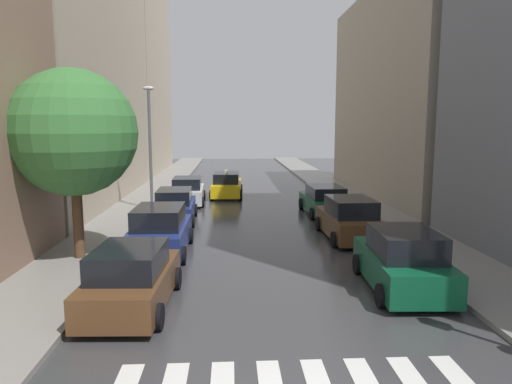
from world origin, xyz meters
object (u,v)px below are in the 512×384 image
at_px(parked_car_right_nearest, 403,262).
at_px(taxi_midroad, 227,185).
at_px(parked_car_left_nearest, 131,279).
at_px(lamp_post_left, 150,139).
at_px(parked_car_left_third, 175,207).
at_px(street_tree_left, 73,133).
at_px(parked_car_right_second, 349,220).
at_px(parked_car_right_third, 325,201).
at_px(parked_car_left_second, 160,232).
at_px(parked_car_left_fourth, 188,191).

height_order(parked_car_right_nearest, taxi_midroad, parked_car_right_nearest).
height_order(parked_car_left_nearest, lamp_post_left, lamp_post_left).
height_order(parked_car_left_nearest, parked_car_left_third, parked_car_left_nearest).
xyz_separation_m(parked_car_right_nearest, street_tree_left, (-10.36, 3.41, 3.68)).
height_order(parked_car_left_third, taxi_midroad, taxi_midroad).
bearing_deg(parked_car_left_third, parked_car_right_second, -117.39).
bearing_deg(lamp_post_left, taxi_midroad, 51.95).
bearing_deg(parked_car_right_third, lamp_post_left, 79.64).
bearing_deg(parked_car_left_second, parked_car_left_nearest, -179.48).
relative_size(parked_car_left_nearest, parked_car_left_third, 1.00).
relative_size(parked_car_left_nearest, parked_car_left_second, 0.97).
bearing_deg(parked_car_left_third, taxi_midroad, -18.42).
height_order(parked_car_left_nearest, parked_car_left_second, parked_car_left_second).
xyz_separation_m(parked_car_right_third, lamp_post_left, (-9.41, 1.33, 3.29)).
height_order(parked_car_right_nearest, parked_car_right_second, parked_car_right_nearest).
distance_m(parked_car_right_second, street_tree_left, 11.35).
distance_m(taxi_midroad, street_tree_left, 16.04).
bearing_deg(lamp_post_left, parked_car_right_third, -8.07).
bearing_deg(lamp_post_left, parked_car_left_nearest, -82.79).
height_order(parked_car_left_fourth, parked_car_right_second, parked_car_right_second).
height_order(taxi_midroad, street_tree_left, street_tree_left).
bearing_deg(parked_car_left_nearest, lamp_post_left, 9.76).
distance_m(parked_car_left_third, taxi_midroad, 8.54).
bearing_deg(parked_car_left_nearest, parked_car_right_nearest, -79.96).
xyz_separation_m(parked_car_left_third, parked_car_right_nearest, (7.77, -9.98, 0.06)).
height_order(parked_car_left_third, parked_car_left_fourth, parked_car_left_third).
xyz_separation_m(parked_car_left_nearest, parked_car_right_third, (7.65, 12.57, -0.05)).
height_order(parked_car_left_second, parked_car_left_fourth, parked_car_left_second).
relative_size(parked_car_left_third, parked_car_left_fourth, 1.01).
relative_size(taxi_midroad, street_tree_left, 0.70).
xyz_separation_m(parked_car_left_nearest, parked_car_left_fourth, (-0.01, 16.38, -0.02)).
xyz_separation_m(parked_car_left_second, parked_car_left_third, (-0.12, 5.74, -0.06)).
bearing_deg(taxi_midroad, parked_car_left_nearest, 175.15).
bearing_deg(parked_car_right_second, parked_car_left_fourth, 38.47).
xyz_separation_m(street_tree_left, lamp_post_left, (0.97, 9.49, -0.50)).
xyz_separation_m(parked_car_left_second, parked_car_right_second, (7.66, 1.96, -0.02)).
height_order(parked_car_left_third, parked_car_right_second, parked_car_right_second).
bearing_deg(street_tree_left, parked_car_left_fourth, 77.18).
bearing_deg(lamp_post_left, parked_car_right_nearest, -53.98).
bearing_deg(parked_car_left_fourth, parked_car_right_third, -117.92).
distance_m(parked_car_left_second, parked_car_right_second, 7.90).
relative_size(parked_car_right_nearest, taxi_midroad, 0.95).
bearing_deg(parked_car_right_second, parked_car_right_third, -1.57).
bearing_deg(parked_car_right_third, taxi_midroad, 36.56).
relative_size(parked_car_right_third, street_tree_left, 0.70).
bearing_deg(parked_car_left_fourth, lamp_post_left, 143.18).
bearing_deg(parked_car_right_second, parked_car_left_third, 62.74).
relative_size(parked_car_left_third, parked_car_right_second, 0.94).
distance_m(parked_car_left_second, lamp_post_left, 9.39).
distance_m(parked_car_left_second, parked_car_right_third, 10.62).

